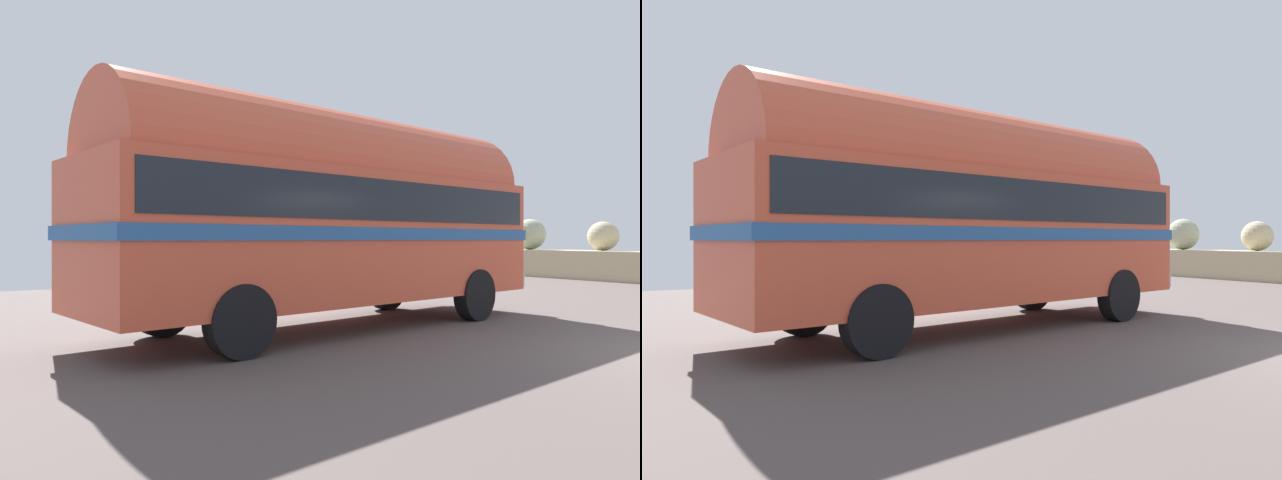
{
  "view_description": "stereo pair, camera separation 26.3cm",
  "coord_description": "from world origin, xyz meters",
  "views": [
    {
      "loc": [
        2.93,
        -8.37,
        1.55
      ],
      "look_at": [
        -5.48,
        -3.22,
        1.53
      ],
      "focal_mm": 32.02,
      "sensor_mm": 36.0,
      "label": 1
    },
    {
      "loc": [
        3.06,
        -8.15,
        1.55
      ],
      "look_at": [
        -5.48,
        -3.22,
        1.53
      ],
      "focal_mm": 32.02,
      "sensor_mm": 36.0,
      "label": 2
    }
  ],
  "objects": [
    {
      "name": "vintage_coach",
      "position": [
        -5.3,
        -3.08,
        2.05
      ],
      "size": [
        3.85,
        8.87,
        3.7
      ],
      "rotation": [
        0.0,
        0.0,
        0.17
      ],
      "color": "black",
      "rests_on": "ground"
    }
  ]
}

